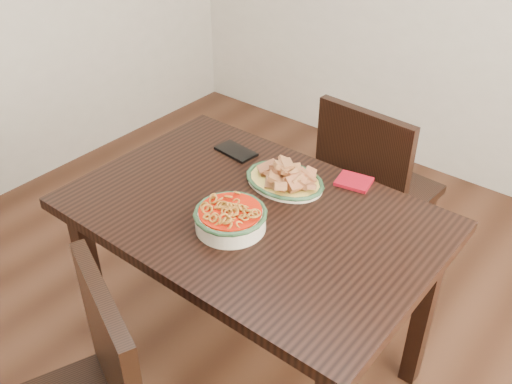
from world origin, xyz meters
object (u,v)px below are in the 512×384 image
Objects in this scene: dining_table at (252,233)px; chair_far at (372,186)px; fish_plate at (285,173)px; smartphone at (236,151)px; noodle_bowl at (230,216)px.

dining_table is 1.35× the size of chair_far.
smartphone is at bearing 168.24° from fish_plate.
chair_far is (0.07, 0.72, -0.15)m from dining_table.
noodle_bowl is at bearing -86.98° from fish_plate.
fish_plate is at bearing -5.76° from smartphone.
noodle_bowl is at bearing -45.54° from smartphone.
smartphone is at bearing 128.46° from noodle_bowl.
dining_table is 5.20× the size of noodle_bowl.
dining_table is at bearing -35.39° from smartphone.
dining_table is at bearing 93.31° from noodle_bowl.
chair_far is 5.62× the size of smartphone.
chair_far is at bearing 81.23° from fish_plate.
fish_plate is 0.28m from smartphone.
fish_plate reaches higher than noodle_bowl.
chair_far reaches higher than fish_plate.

